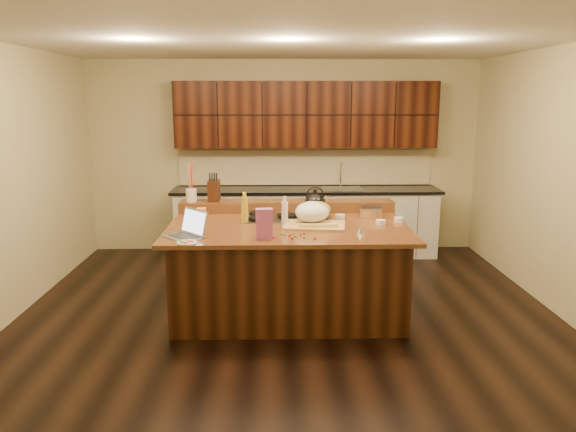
{
  "coord_description": "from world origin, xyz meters",
  "views": [
    {
      "loc": [
        -0.13,
        -5.52,
        2.18
      ],
      "look_at": [
        0.0,
        0.05,
        1.0
      ],
      "focal_mm": 35.0,
      "sensor_mm": 36.0,
      "label": 1
    }
  ],
  "objects": [
    {
      "name": "gumdrop_7",
      "position": [
        -0.07,
        -0.42,
        0.93
      ],
      "size": [
        0.02,
        0.02,
        0.02
      ],
      "primitive_type": "ellipsoid",
      "color": "#198C26",
      "rests_on": "island"
    },
    {
      "name": "ramekin_b",
      "position": [
        1.15,
        0.12,
        0.94
      ],
      "size": [
        0.13,
        0.13,
        0.04
      ],
      "primitive_type": "cylinder",
      "rotation": [
        0.0,
        0.0,
        -0.37
      ],
      "color": "white",
      "rests_on": "island"
    },
    {
      "name": "laptop",
      "position": [
        -0.93,
        -0.49,
        0.99
      ],
      "size": [
        0.45,
        0.46,
        0.25
      ],
      "rotation": [
        0.0,
        0.0,
        -0.83
      ],
      "color": "#B7B7BC",
      "rests_on": "island"
    },
    {
      "name": "vinegar_bottle",
      "position": [
        -0.04,
        -0.05,
        1.04
      ],
      "size": [
        0.08,
        0.08,
        0.25
      ],
      "primitive_type": "cylinder",
      "rotation": [
        0.0,
        0.0,
        0.32
      ],
      "color": "silver",
      "rests_on": "island"
    },
    {
      "name": "gumdrop_10",
      "position": [
        0.0,
        -0.43,
        0.93
      ],
      "size": [
        0.02,
        0.02,
        0.02
      ],
      "primitive_type": "ellipsoid",
      "color": "red",
      "rests_on": "island"
    },
    {
      "name": "gumdrop_1",
      "position": [
        0.06,
        -0.52,
        0.93
      ],
      "size": [
        0.02,
        0.02,
        0.02
      ],
      "primitive_type": "ellipsoid",
      "color": "#198C26",
      "rests_on": "island"
    },
    {
      "name": "ramekin_a",
      "position": [
        0.94,
        0.01,
        0.94
      ],
      "size": [
        0.11,
        0.11,
        0.04
      ],
      "primitive_type": "cylinder",
      "rotation": [
        0.0,
        0.0,
        0.12
      ],
      "color": "white",
      "rests_on": "island"
    },
    {
      "name": "ramekin_c",
      "position": [
        0.56,
        0.28,
        0.94
      ],
      "size": [
        0.13,
        0.13,
        0.04
      ],
      "primitive_type": "cylinder",
      "rotation": [
        0.0,
        0.0,
        0.4
      ],
      "color": "white",
      "rests_on": "island"
    },
    {
      "name": "pink_bag",
      "position": [
        -0.23,
        -0.59,
        1.06
      ],
      "size": [
        0.16,
        0.09,
        0.28
      ],
      "primitive_type": "cube",
      "rotation": [
        0.0,
        0.0,
        0.06
      ],
      "color": "#BF599F",
      "rests_on": "island"
    },
    {
      "name": "gumdrop_9",
      "position": [
        0.01,
        -0.47,
        0.93
      ],
      "size": [
        0.02,
        0.02,
        0.02
      ],
      "primitive_type": "ellipsoid",
      "color": "#198C26",
      "rests_on": "island"
    },
    {
      "name": "gumdrop_0",
      "position": [
        0.14,
        -0.41,
        0.93
      ],
      "size": [
        0.02,
        0.02,
        0.02
      ],
      "primitive_type": "ellipsoid",
      "color": "red",
      "rests_on": "island"
    },
    {
      "name": "gumdrop_8",
      "position": [
        0.03,
        -0.6,
        0.93
      ],
      "size": [
        0.02,
        0.02,
        0.02
      ],
      "primitive_type": "ellipsoid",
      "color": "red",
      "rests_on": "island"
    },
    {
      "name": "package_box",
      "position": [
        -0.9,
        0.23,
        0.99
      ],
      "size": [
        0.1,
        0.08,
        0.13
      ],
      "primitive_type": "cube",
      "rotation": [
        0.0,
        0.0,
        0.14
      ],
      "color": "#EB9D53",
      "rests_on": "island"
    },
    {
      "name": "gumdrop_4",
      "position": [
        0.11,
        -0.46,
        0.93
      ],
      "size": [
        0.02,
        0.02,
        0.02
      ],
      "primitive_type": "ellipsoid",
      "color": "red",
      "rests_on": "island"
    },
    {
      "name": "strainer_bowl",
      "position": [
        0.9,
        0.35,
        0.97
      ],
      "size": [
        0.28,
        0.28,
        0.09
      ],
      "primitive_type": "cylinder",
      "rotation": [
        0.0,
        0.0,
        0.2
      ],
      "color": "#996B3F",
      "rests_on": "island"
    },
    {
      "name": "gumdrop_3",
      "position": [
        -0.25,
        -0.4,
        0.93
      ],
      "size": [
        0.02,
        0.02,
        0.02
      ],
      "primitive_type": "ellipsoid",
      "color": "#198C26",
      "rests_on": "island"
    },
    {
      "name": "room",
      "position": [
        0.0,
        0.0,
        1.35
      ],
      "size": [
        5.52,
        5.02,
        2.72
      ],
      "color": "black",
      "rests_on": "ground"
    },
    {
      "name": "gumdrop_2",
      "position": [
        -0.14,
        -0.54,
        0.93
      ],
      "size": [
        0.02,
        0.02,
        0.02
      ],
      "primitive_type": "ellipsoid",
      "color": "red",
      "rests_on": "island"
    },
    {
      "name": "gumdrop_6",
      "position": [
        -0.01,
        -0.51,
        0.93
      ],
      "size": [
        0.02,
        0.02,
        0.02
      ],
      "primitive_type": "ellipsoid",
      "color": "red",
      "rests_on": "island"
    },
    {
      "name": "kettle",
      "position": [
        0.3,
        0.43,
        1.07
      ],
      "size": [
        0.3,
        0.3,
        0.2
      ],
      "primitive_type": "ellipsoid",
      "rotation": [
        0.0,
        0.0,
        0.43
      ],
      "color": "black",
      "rests_on": "cooktop"
    },
    {
      "name": "gumdrop_5",
      "position": [
        0.13,
        -0.56,
        0.93
      ],
      "size": [
        0.02,
        0.02,
        0.02
      ],
      "primitive_type": "ellipsoid",
      "color": "#198C26",
      "rests_on": "island"
    },
    {
      "name": "cooktop",
      "position": [
        0.0,
        0.3,
        0.94
      ],
      "size": [
        0.92,
        0.52,
        0.05
      ],
      "color": "gray",
      "rests_on": "island"
    },
    {
      "name": "gumdrop_12",
      "position": [
        0.23,
        -0.61,
        0.93
      ],
      "size": [
        0.02,
        0.02,
        0.02
      ],
      "primitive_type": "ellipsoid",
      "color": "red",
      "rests_on": "island"
    },
    {
      "name": "gumdrop_11",
      "position": [
        -0.04,
        -0.46,
        0.93
      ],
      "size": [
        0.02,
        0.02,
        0.02
      ],
      "primitive_type": "ellipsoid",
      "color": "#198C26",
      "rests_on": "island"
    },
    {
      "name": "kitchen_timer",
      "position": [
        0.67,
        -0.39,
        0.96
      ],
      "size": [
        0.08,
        0.08,
        0.07
      ],
      "primitive_type": "cone",
      "rotation": [
        0.0,
        0.0,
        0.04
      ],
      "color": "silver",
      "rests_on": "island"
    },
    {
      "name": "knife_block",
      "position": [
        -0.82,
        0.7,
        1.16
      ],
      "size": [
        0.13,
        0.2,
        0.23
      ],
      "primitive_type": "cube",
      "rotation": [
        0.0,
        0.0,
        -0.05
      ],
      "color": "black",
      "rests_on": "back_ledge"
    },
    {
      "name": "green_bowl",
      "position": [
        0.3,
        0.17,
        1.05
      ],
      "size": [
        0.31,
        0.31,
        0.16
      ],
      "primitive_type": "ellipsoid",
      "rotation": [
        0.0,
        0.0,
        0.06
      ],
      "color": "olive",
      "rests_on": "cooktop"
    },
    {
      "name": "island",
      "position": [
        0.0,
        0.0,
        0.46
      ],
      "size": [
        2.4,
        1.6,
        0.92
      ],
      "color": "black",
      "rests_on": "ground"
    },
    {
      "name": "candy_plate",
      "position": [
        -0.91,
        -0.71,
        0.93
      ],
      "size": [
        0.2,
        0.2,
        0.01
      ],
      "primitive_type": "cylinder",
      "rotation": [
        0.0,
        0.0,
        -0.11
      ],
      "color": "white",
      "rests_on": "island"
    },
    {
      "name": "back_counter",
      "position": [
        0.3,
        2.23,
        0.98
      ],
      "size": [
        3.7,
        0.66,
        2.4
      ],
      "color": "silver",
      "rests_on": "ground"
    },
    {
      "name": "utensil_crock",
      "position": [
        -1.07,
        0.7,
        1.11
      ],
      "size": [
        0.14,
        0.14,
        0.14
      ],
      "primitive_type": "cylinder",
      "rotation": [
        0.0,
        0.0,
        0.17
      ],
      "color": "white",
      "rests_on": "back_ledge"
    },
    {
      "name": "oil_bottle",
      "position": [
        -0.44,
        0.08,
        1.06
      ],
      "size": [
        0.08,
        0.08,
        0.27
      ],
      "primitive_type": "cylinder",
      "rotation": [
        0.0,
        0.0,
        -0.15
      ],
      "color": "gold",
      "rests_on": "island"
    },
    {
      "name": "back_ledge",
      "position": [
        0.0,
        0.7,
        0.98
      ],
      "size": [
        2.4,
        0.3,
        0.12
      ],
      "primitive_type": "cube",
      "color": "black",
      "rests_on": "island"
    },
    {
      "name": "wooden_tray",
      "position": [
        0.25,
        -0.03,
        1.03
      ],
      "size": [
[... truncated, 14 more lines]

